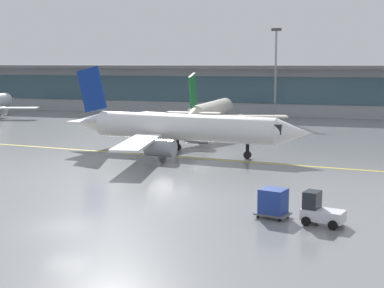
{
  "coord_description": "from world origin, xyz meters",
  "views": [
    {
      "loc": [
        17.79,
        -30.37,
        10.14
      ],
      "look_at": [
        2.99,
        17.03,
        3.0
      ],
      "focal_mm": 53.12,
      "sensor_mm": 36.0,
      "label": 1
    }
  ],
  "objects_px": {
    "taxiing_regional_jet": "(181,128)",
    "cargo_dolly_lead": "(273,202)",
    "gate_airplane_1": "(211,110)",
    "baggage_tug": "(320,211)",
    "apron_light_mast_1": "(276,70)"
  },
  "relations": [
    {
      "from": "taxiing_regional_jet",
      "to": "cargo_dolly_lead",
      "type": "bearing_deg",
      "value": -52.7
    },
    {
      "from": "gate_airplane_1",
      "to": "taxiing_regional_jet",
      "type": "distance_m",
      "value": 27.26
    },
    {
      "from": "taxiing_regional_jet",
      "to": "baggage_tug",
      "type": "bearing_deg",
      "value": -48.35
    },
    {
      "from": "baggage_tug",
      "to": "cargo_dolly_lead",
      "type": "height_order",
      "value": "baggage_tug"
    },
    {
      "from": "taxiing_regional_jet",
      "to": "apron_light_mast_1",
      "type": "relative_size",
      "value": 1.82
    },
    {
      "from": "taxiing_regional_jet",
      "to": "apron_light_mast_1",
      "type": "bearing_deg",
      "value": 91.2
    },
    {
      "from": "cargo_dolly_lead",
      "to": "apron_light_mast_1",
      "type": "xyz_separation_m",
      "value": [
        -10.52,
        66.18,
        7.75
      ]
    },
    {
      "from": "cargo_dolly_lead",
      "to": "taxiing_regional_jet",
      "type": "bearing_deg",
      "value": 135.01
    },
    {
      "from": "baggage_tug",
      "to": "cargo_dolly_lead",
      "type": "relative_size",
      "value": 1.18
    },
    {
      "from": "taxiing_regional_jet",
      "to": "apron_light_mast_1",
      "type": "xyz_separation_m",
      "value": [
        3.6,
        42.96,
        5.88
      ]
    },
    {
      "from": "gate_airplane_1",
      "to": "baggage_tug",
      "type": "distance_m",
      "value": 55.18
    },
    {
      "from": "baggage_tug",
      "to": "cargo_dolly_lead",
      "type": "bearing_deg",
      "value": 180.0
    },
    {
      "from": "gate_airplane_1",
      "to": "baggage_tug",
      "type": "relative_size",
      "value": 9.19
    },
    {
      "from": "cargo_dolly_lead",
      "to": "apron_light_mast_1",
      "type": "height_order",
      "value": "apron_light_mast_1"
    },
    {
      "from": "apron_light_mast_1",
      "to": "cargo_dolly_lead",
      "type": "bearing_deg",
      "value": -80.97
    }
  ]
}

